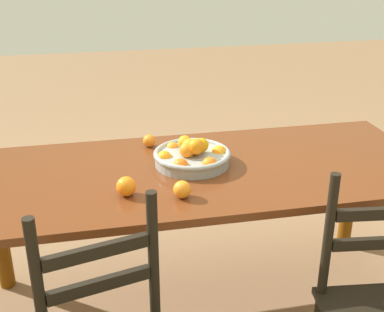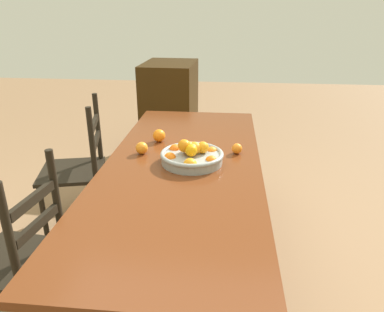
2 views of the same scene
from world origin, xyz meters
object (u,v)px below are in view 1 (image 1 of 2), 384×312
Objects in this scene: orange_loose_1 at (126,186)px; fruit_bowl at (192,155)px; chair_by_cabinet at (377,312)px; orange_loose_0 at (182,189)px; orange_loose_2 at (149,141)px; dining_table at (199,187)px.

fruit_bowl is at bearing -142.99° from orange_loose_1.
chair_by_cabinet is 13.12× the size of orange_loose_0.
orange_loose_2 is at bearing -56.88° from fruit_bowl.
orange_loose_2 is (0.68, -1.00, 0.33)m from chair_by_cabinet.
chair_by_cabinet is 1.04m from orange_loose_1.
fruit_bowl is 4.38× the size of orange_loose_1.
chair_by_cabinet is at bearing 124.91° from fruit_bowl.
orange_loose_2 is at bearing 131.25° from chair_by_cabinet.
chair_by_cabinet is 1.25m from orange_loose_2.
orange_loose_1 is at bearing 155.33° from chair_by_cabinet.
fruit_bowl is at bearing -66.14° from dining_table.
fruit_bowl is (0.02, -0.05, 0.14)m from dining_table.
chair_by_cabinet reaches higher than fruit_bowl.
fruit_bowl is (0.52, -0.75, 0.34)m from chair_by_cabinet.
dining_table is 0.89m from chair_by_cabinet.
orange_loose_0 is 0.89× the size of orange_loose_1.
dining_table is 0.41m from orange_loose_1.
chair_by_cabinet reaches higher than orange_loose_0.
chair_by_cabinet is at bearing 144.30° from orange_loose_0.
chair_by_cabinet is 0.98m from fruit_bowl.
orange_loose_2 reaches higher than dining_table.
chair_by_cabinet is at bearing 148.56° from orange_loose_1.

